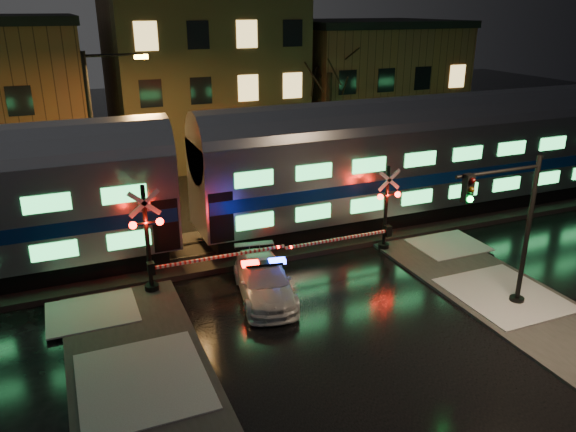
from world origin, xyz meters
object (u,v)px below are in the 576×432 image
object	(u,v)px
police_car	(264,281)
crossing_signal_left	(159,249)
traffic_light	(509,233)
streetlight	(99,133)
crossing_signal_right	(379,218)

from	to	relation	value
police_car	crossing_signal_left	distance (m)	4.00
traffic_light	streetlight	distance (m)	17.31
police_car	traffic_light	xyz separation A→B (m)	(7.27, -4.03, 2.25)
police_car	streetlight	size ratio (longest dim) A/B	0.58
crossing_signal_left	streetlight	world-z (taller)	streetlight
crossing_signal_left	crossing_signal_right	bearing A→B (deg)	-0.06
police_car	crossing_signal_right	size ratio (longest dim) A/B	0.89
police_car	crossing_signal_right	bearing A→B (deg)	27.19
traffic_light	streetlight	bearing A→B (deg)	145.75
crossing_signal_left	streetlight	xyz separation A→B (m)	(-1.11, 6.69, 3.03)
crossing_signal_right	streetlight	distance (m)	12.78
police_car	crossing_signal_left	size ratio (longest dim) A/B	0.81
crossing_signal_left	police_car	bearing A→B (deg)	-28.76
streetlight	crossing_signal_right	bearing A→B (deg)	-32.79
crossing_signal_left	traffic_light	size ratio (longest dim) A/B	1.08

